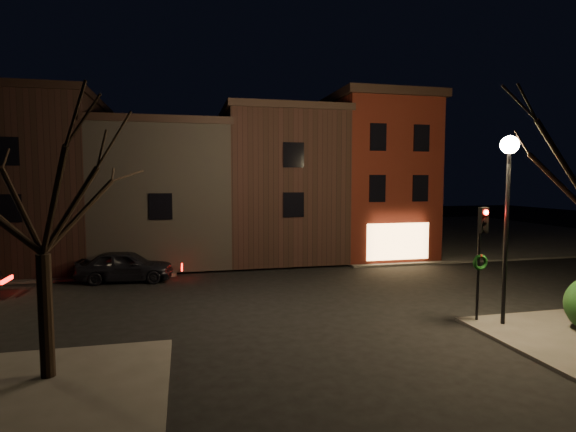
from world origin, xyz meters
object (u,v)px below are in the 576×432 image
object	(u,v)px
street_lamp_near	(508,178)
traffic_signal	(481,246)
bare_tree_left	(39,167)
parked_car_a	(126,266)

from	to	relation	value
street_lamp_near	traffic_signal	world-z (taller)	street_lamp_near
traffic_signal	bare_tree_left	world-z (taller)	bare_tree_left
traffic_signal	street_lamp_near	bearing A→B (deg)	-39.37
street_lamp_near	bare_tree_left	world-z (taller)	bare_tree_left
bare_tree_left	street_lamp_near	bearing A→B (deg)	4.03
bare_tree_left	parked_car_a	size ratio (longest dim) A/B	1.61
bare_tree_left	parked_car_a	xyz separation A→B (m)	(0.52, 11.47, -4.64)
parked_car_a	bare_tree_left	bearing A→B (deg)	-176.67
street_lamp_near	traffic_signal	distance (m)	2.49
street_lamp_near	parked_car_a	xyz separation A→B (m)	(-13.68, 10.47, -4.39)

